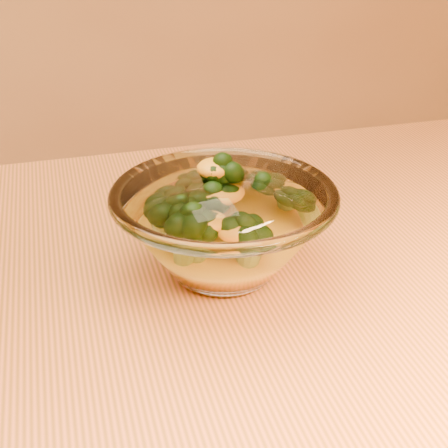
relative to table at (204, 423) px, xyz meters
name	(u,v)px	position (x,y,z in m)	size (l,w,h in m)	color
table	(204,423)	(0.00, 0.00, 0.00)	(1.20, 0.80, 0.75)	#D0713E
glass_bowl	(224,228)	(0.04, 0.08, 0.15)	(0.20, 0.20, 0.09)	white
cheese_sauce	(224,246)	(0.04, 0.08, 0.13)	(0.11, 0.11, 0.03)	gold
broccoli_heap	(217,212)	(0.04, 0.09, 0.16)	(0.14, 0.13, 0.08)	black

